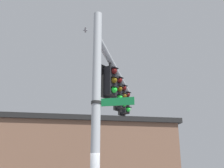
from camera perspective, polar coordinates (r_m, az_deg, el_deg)
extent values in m
cylinder|color=#ADB2B7|center=(7.39, -3.48, -7.76)|extent=(0.26, 0.26, 6.76)
cylinder|color=#ADB2B7|center=(10.83, 0.92, 2.69)|extent=(5.33, 2.80, 0.22)
cylinder|color=black|center=(9.68, -0.44, 4.02)|extent=(0.08, 0.08, 0.18)
cube|color=black|center=(9.47, -0.45, 0.57)|extent=(0.36, 0.30, 1.05)
sphere|color=#590F0F|center=(9.48, 0.44, 2.81)|extent=(0.22, 0.22, 0.22)
cube|color=black|center=(9.50, 0.53, 3.39)|extent=(0.24, 0.20, 0.03)
sphere|color=brown|center=(9.36, 0.44, 0.81)|extent=(0.22, 0.22, 0.22)
cube|color=black|center=(9.38, 0.54, 1.40)|extent=(0.24, 0.20, 0.03)
sphere|color=#1EE533|center=(9.25, 0.45, -1.24)|extent=(0.22, 0.22, 0.22)
cube|color=black|center=(9.27, 0.54, -0.63)|extent=(0.24, 0.20, 0.03)
cube|color=black|center=(9.57, -1.24, 0.37)|extent=(0.54, 0.03, 1.22)
cylinder|color=black|center=(10.64, 0.79, 1.93)|extent=(0.08, 0.08, 0.18)
cube|color=black|center=(10.44, 0.80, -1.23)|extent=(0.36, 0.30, 1.05)
sphere|color=#590F0F|center=(10.44, 1.61, 0.79)|extent=(0.22, 0.22, 0.22)
cube|color=black|center=(10.46, 1.69, 1.33)|extent=(0.24, 0.20, 0.03)
sphere|color=brown|center=(10.33, 1.63, -1.04)|extent=(0.22, 0.22, 0.22)
cube|color=black|center=(10.35, 1.71, -0.50)|extent=(0.24, 0.20, 0.03)
sphere|color=#1EE533|center=(10.23, 1.64, -2.92)|extent=(0.22, 0.22, 0.22)
cube|color=black|center=(10.25, 1.73, -2.36)|extent=(0.24, 0.20, 0.03)
cube|color=black|center=(10.54, 0.07, -1.40)|extent=(0.54, 0.03, 1.22)
cylinder|color=black|center=(11.61, 1.81, 0.19)|extent=(0.08, 0.08, 0.18)
cube|color=black|center=(11.43, 1.84, -2.73)|extent=(0.36, 0.30, 1.05)
sphere|color=#590F0F|center=(11.42, 2.58, -0.88)|extent=(0.22, 0.22, 0.22)
cube|color=black|center=(11.44, 2.66, -0.39)|extent=(0.24, 0.20, 0.03)
sphere|color=brown|center=(11.32, 2.61, -2.57)|extent=(0.22, 0.22, 0.22)
cube|color=black|center=(11.34, 2.68, -2.07)|extent=(0.24, 0.20, 0.03)
sphere|color=#1EE533|center=(11.23, 2.63, -4.29)|extent=(0.22, 0.22, 0.22)
cube|color=black|center=(11.24, 2.71, -3.79)|extent=(0.24, 0.20, 0.03)
cube|color=black|center=(11.53, 1.17, -2.88)|extent=(0.54, 0.03, 1.22)
cylinder|color=black|center=(12.59, 2.68, -1.28)|extent=(0.08, 0.08, 0.18)
cube|color=black|center=(12.42, 2.72, -3.99)|extent=(0.36, 0.30, 1.05)
sphere|color=#590F0F|center=(12.41, 3.40, -2.29)|extent=(0.22, 0.22, 0.22)
cube|color=black|center=(12.42, 3.47, -1.83)|extent=(0.24, 0.20, 0.03)
sphere|color=brown|center=(12.32, 3.43, -3.85)|extent=(0.22, 0.22, 0.22)
cube|color=black|center=(12.33, 3.50, -3.39)|extent=(0.24, 0.20, 0.03)
sphere|color=#1EE533|center=(12.23, 3.46, -5.44)|extent=(0.22, 0.22, 0.22)
cube|color=black|center=(12.25, 3.53, -4.98)|extent=(0.24, 0.20, 0.03)
cube|color=black|center=(12.52, 2.09, -4.11)|extent=(0.54, 0.03, 1.22)
cube|color=#147238|center=(7.36, 1.21, -3.80)|extent=(0.44, 0.85, 0.22)
cube|color=white|center=(7.36, 1.16, -3.81)|extent=(0.42, 0.84, 0.04)
cylinder|color=#262626|center=(7.50, -3.40, -4.05)|extent=(0.30, 0.30, 0.08)
ellipsoid|color=gray|center=(11.71, -5.72, 11.38)|extent=(0.21, 0.22, 0.07)
cube|color=gray|center=(11.69, -5.72, 11.48)|extent=(0.26, 0.25, 0.11)
cube|color=gray|center=(11.73, -5.72, 11.38)|extent=(0.27, 0.26, 0.07)
cube|color=brown|center=(19.07, -7.85, -16.90)|extent=(13.95, 13.55, 4.86)
cube|color=maroon|center=(23.14, -8.28, -16.48)|extent=(8.73, 7.85, 0.30)
cube|color=black|center=(19.30, -7.51, -9.22)|extent=(14.50, 14.09, 0.30)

